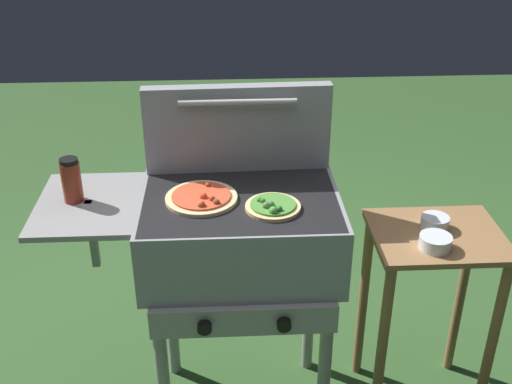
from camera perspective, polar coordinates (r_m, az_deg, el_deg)
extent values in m
cube|color=gray|center=(2.05, -1.40, -3.49)|extent=(0.64, 0.48, 0.24)
cube|color=black|center=(1.99, -1.44, -0.65)|extent=(0.61, 0.46, 0.01)
cube|color=gray|center=(2.04, -15.03, -1.10)|extent=(0.32, 0.41, 0.02)
cube|color=gray|center=(2.10, -14.66, -3.75)|extent=(0.02, 0.02, 0.24)
cube|color=gray|center=(1.94, -1.09, -11.67)|extent=(0.58, 0.02, 0.10)
cylinder|color=black|center=(1.93, -4.71, -12.21)|extent=(0.04, 0.02, 0.04)
cylinder|color=black|center=(1.93, 2.57, -11.99)|extent=(0.04, 0.02, 0.04)
cylinder|color=gray|center=(2.19, -8.46, -16.39)|extent=(0.04, 0.04, 0.66)
cylinder|color=gray|center=(2.20, 6.24, -15.93)|extent=(0.04, 0.04, 0.66)
cylinder|color=gray|center=(2.47, -7.78, -10.22)|extent=(0.04, 0.04, 0.66)
cylinder|color=gray|center=(2.48, 4.91, -9.86)|extent=(0.04, 0.04, 0.66)
cube|color=gray|center=(2.12, -1.67, 5.81)|extent=(0.63, 0.07, 0.30)
cylinder|color=#B7B7BC|center=(2.04, -1.68, 8.19)|extent=(0.38, 0.02, 0.02)
cylinder|color=#E0C17F|center=(1.93, 1.55, -1.37)|extent=(0.17, 0.17, 0.01)
cylinder|color=#4C8C38|center=(1.92, 1.55, -1.14)|extent=(0.14, 0.14, 0.01)
sphere|color=#4D9A35|center=(1.93, 0.31, -0.69)|extent=(0.02, 0.02, 0.02)
sphere|color=#3E7C37|center=(1.93, 0.62, -0.80)|extent=(0.02, 0.02, 0.02)
sphere|color=green|center=(1.87, 1.59, -1.73)|extent=(0.03, 0.03, 0.03)
sphere|color=#3A793B|center=(1.91, 1.34, -1.19)|extent=(0.02, 0.02, 0.02)
sphere|color=#54753A|center=(1.90, 0.96, -1.26)|extent=(0.03, 0.03, 0.03)
sphere|color=#3B8036|center=(1.88, 2.10, -1.55)|extent=(0.02, 0.02, 0.02)
cylinder|color=beige|center=(1.98, -5.00, -0.57)|extent=(0.23, 0.23, 0.01)
cylinder|color=#D14C2D|center=(1.98, -5.01, -0.34)|extent=(0.19, 0.19, 0.01)
sphere|color=#BF532E|center=(2.03, -4.41, 0.66)|extent=(0.02, 0.02, 0.02)
sphere|color=#AF3D2B|center=(1.94, -4.00, -0.62)|extent=(0.02, 0.02, 0.02)
sphere|color=#E04528|center=(1.96, -4.81, -0.39)|extent=(0.02, 0.02, 0.02)
sphere|color=#9D492F|center=(1.93, -3.62, -0.91)|extent=(0.02, 0.02, 0.02)
sphere|color=#B95526|center=(1.91, -4.99, -1.15)|extent=(0.02, 0.02, 0.02)
cylinder|color=maroon|center=(2.03, -16.43, 0.87)|extent=(0.06, 0.06, 0.13)
cylinder|color=black|center=(2.00, -16.71, 2.72)|extent=(0.06, 0.06, 0.01)
cube|color=olive|center=(2.19, 16.19, -3.84)|extent=(0.44, 0.36, 0.02)
cylinder|color=olive|center=(2.24, 11.33, -14.22)|extent=(0.04, 0.04, 0.73)
cylinder|color=olive|center=(2.36, 20.56, -13.26)|extent=(0.04, 0.04, 0.73)
cylinder|color=olive|center=(2.47, 9.73, -9.57)|extent=(0.04, 0.04, 0.73)
cylinder|color=olive|center=(2.57, 18.12, -8.95)|extent=(0.04, 0.04, 0.73)
cylinder|color=silver|center=(2.09, 16.01, -4.42)|extent=(0.10, 0.10, 0.04)
cylinder|color=#996B47|center=(2.09, 15.99, -4.57)|extent=(0.09, 0.09, 0.02)
cylinder|color=silver|center=(2.20, 15.96, -2.69)|extent=(0.09, 0.09, 0.04)
cylinder|color=#4C7533|center=(2.20, 15.94, -2.84)|extent=(0.08, 0.08, 0.02)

